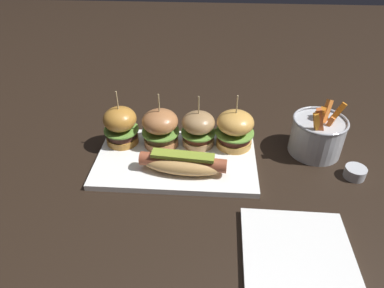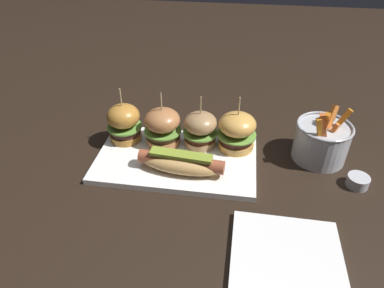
# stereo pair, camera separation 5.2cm
# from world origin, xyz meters

# --- Properties ---
(ground_plane) EXTENTS (3.00, 3.00, 0.00)m
(ground_plane) POSITION_xyz_m (0.00, 0.00, 0.00)
(ground_plane) COLOR black
(platter_main) EXTENTS (0.37, 0.22, 0.01)m
(platter_main) POSITION_xyz_m (0.00, 0.00, 0.01)
(platter_main) COLOR white
(platter_main) RESTS_ON ground
(hot_dog) EXTENTS (0.19, 0.07, 0.05)m
(hot_dog) POSITION_xyz_m (0.02, -0.05, 0.04)
(hot_dog) COLOR tan
(hot_dog) RESTS_ON platter_main
(slider_far_left) EXTENTS (0.08, 0.08, 0.14)m
(slider_far_left) POSITION_xyz_m (-0.14, 0.05, 0.06)
(slider_far_left) COLOR #B5792F
(slider_far_left) RESTS_ON platter_main
(slider_center_left) EXTENTS (0.09, 0.09, 0.14)m
(slider_center_left) POSITION_xyz_m (-0.04, 0.05, 0.06)
(slider_center_left) COLOR #A96C3F
(slider_center_left) RESTS_ON platter_main
(slider_center_right) EXTENTS (0.08, 0.08, 0.13)m
(slider_center_right) POSITION_xyz_m (0.05, 0.06, 0.06)
(slider_center_right) COLOR #9D784D
(slider_center_right) RESTS_ON platter_main
(slider_far_right) EXTENTS (0.09, 0.09, 0.14)m
(slider_far_right) POSITION_xyz_m (0.14, 0.06, 0.06)
(slider_far_right) COLOR gold
(slider_far_right) RESTS_ON platter_main
(fries_bucket) EXTENTS (0.13, 0.13, 0.14)m
(fries_bucket) POSITION_xyz_m (0.33, 0.06, 0.05)
(fries_bucket) COLOR #B7BABF
(fries_bucket) RESTS_ON ground
(sauce_ramekin) EXTENTS (0.05, 0.05, 0.03)m
(sauce_ramekin) POSITION_xyz_m (0.40, -0.03, 0.01)
(sauce_ramekin) COLOR #B7BABF
(sauce_ramekin) RESTS_ON ground
(side_plate) EXTENTS (0.19, 0.19, 0.01)m
(side_plate) POSITION_xyz_m (0.24, -0.25, 0.01)
(side_plate) COLOR white
(side_plate) RESTS_ON ground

